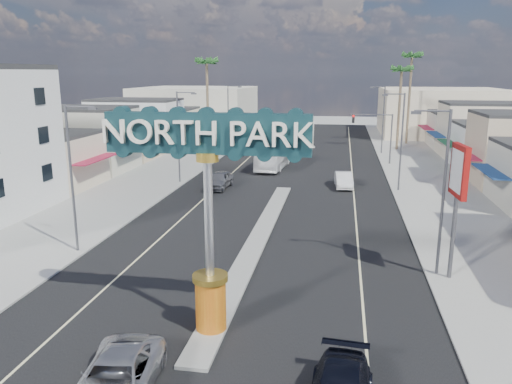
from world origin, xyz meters
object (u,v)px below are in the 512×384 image
at_px(traffic_signal_right, 376,129).
at_px(streetlight_r_far, 382,116).
at_px(car_parked_left, 219,180).
at_px(city_bus, 275,154).
at_px(gateway_sign, 208,198).
at_px(palm_right_mid, 402,73).
at_px(streetlight_l_mid, 180,132).
at_px(bank_pylon_sign, 458,179).
at_px(streetlight_l_far, 229,114).
at_px(streetlight_l_near, 73,172).
at_px(palm_right_far, 412,61).
at_px(car_parked_right, 344,180).
at_px(traffic_signal_left, 225,126).
at_px(palm_left_far, 207,67).
at_px(streetlight_r_mid, 400,137).
at_px(suv_left, 116,380).
at_px(streetlight_r_near, 441,185).

xyz_separation_m(traffic_signal_right, streetlight_r_far, (1.25, 8.01, 0.79)).
height_order(car_parked_left, city_bus, city_bus).
xyz_separation_m(gateway_sign, palm_right_mid, (13.00, 54.02, 4.67)).
distance_m(streetlight_l_mid, palm_right_mid, 35.44).
height_order(palm_right_mid, bank_pylon_sign, palm_right_mid).
bearing_deg(streetlight_l_far, streetlight_r_far, 0.00).
relative_size(streetlight_r_far, bank_pylon_sign, 1.26).
height_order(streetlight_l_mid, streetlight_l_far, same).
height_order(streetlight_l_near, palm_right_far, palm_right_far).
height_order(car_parked_left, car_parked_right, car_parked_left).
xyz_separation_m(traffic_signal_left, palm_right_mid, (22.18, 12.01, 6.33)).
height_order(palm_right_far, bank_pylon_sign, palm_right_far).
distance_m(palm_right_mid, city_bus, 23.93).
bearing_deg(gateway_sign, palm_left_far, 105.15).
height_order(traffic_signal_left, streetlight_r_mid, streetlight_r_mid).
bearing_deg(car_parked_right, gateway_sign, -105.71).
bearing_deg(streetlight_r_far, car_parked_right, -102.94).
bearing_deg(traffic_signal_right, palm_left_far, 164.85).
bearing_deg(streetlight_l_near, suv_left, -56.95).
xyz_separation_m(streetlight_l_mid, bank_pylon_sign, (21.59, -20.49, 0.47)).
relative_size(palm_right_mid, bank_pylon_sign, 1.69).
bearing_deg(palm_right_mid, streetlight_l_far, -170.31).
xyz_separation_m(streetlight_l_near, palm_left_far, (-2.57, 40.00, 6.43)).
xyz_separation_m(streetlight_l_mid, streetlight_l_far, (0.00, 22.00, 0.00)).
distance_m(gateway_sign, bank_pylon_sign, 13.47).
xyz_separation_m(palm_right_far, car_parked_left, (-21.13, -33.62, -11.59)).
bearing_deg(bank_pylon_sign, gateway_sign, -150.83).
height_order(palm_right_mid, palm_right_far, palm_right_far).
bearing_deg(streetlight_r_near, car_parked_left, 132.04).
distance_m(streetlight_r_mid, streetlight_r_far, 22.00).
distance_m(gateway_sign, palm_left_far, 50.06).
distance_m(streetlight_l_near, streetlight_r_mid, 28.90).
bearing_deg(streetlight_l_near, streetlight_r_far, 63.58).
bearing_deg(streetlight_r_mid, car_parked_right, 171.10).
xyz_separation_m(streetlight_r_near, streetlight_r_mid, (0.00, 20.00, 0.00)).
xyz_separation_m(palm_left_far, city_bus, (10.67, -9.96, -10.01)).
xyz_separation_m(traffic_signal_left, palm_right_far, (24.18, 18.01, 8.11)).
bearing_deg(streetlight_r_near, palm_right_far, 84.98).
xyz_separation_m(streetlight_l_far, palm_left_far, (-2.57, -2.00, 6.43)).
height_order(streetlight_r_far, palm_right_far, palm_right_far).
xyz_separation_m(streetlight_r_mid, bank_pylon_sign, (0.72, -20.49, 0.47)).
distance_m(streetlight_r_far, car_parked_left, 29.17).
distance_m(traffic_signal_right, palm_right_far, 20.59).
bearing_deg(streetlight_r_far, palm_right_mid, 57.31).
bearing_deg(streetlight_r_far, streetlight_l_mid, -133.48).
distance_m(palm_left_far, car_parked_right, 28.81).
relative_size(palm_left_far, car_parked_right, 2.96).
bearing_deg(bank_pylon_sign, palm_right_mid, 82.87).
distance_m(gateway_sign, streetlight_l_far, 51.10).
bearing_deg(palm_right_far, bank_pylon_sign, -94.19).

